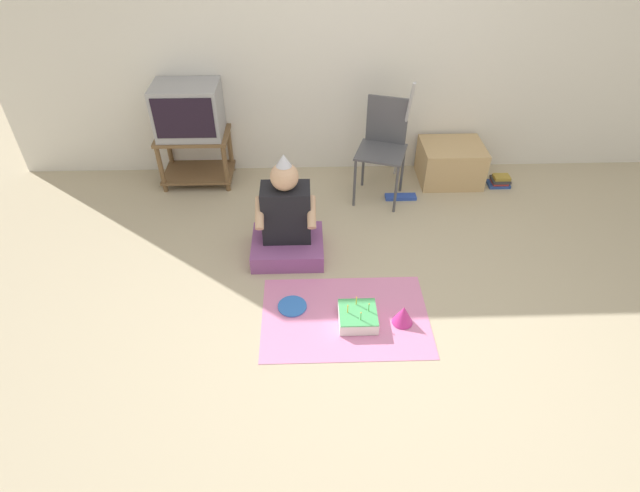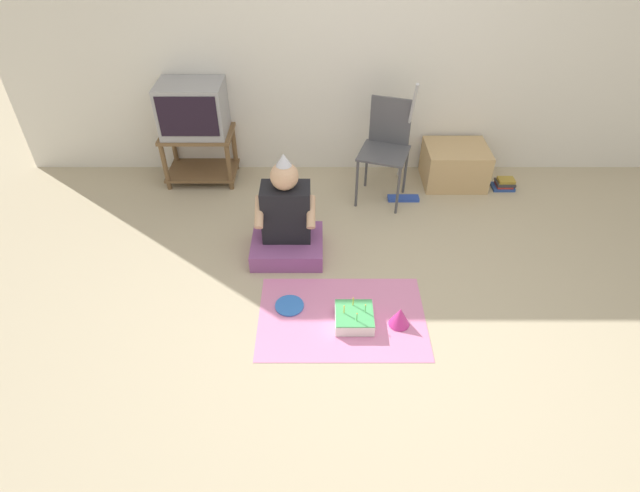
{
  "view_description": "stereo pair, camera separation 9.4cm",
  "coord_description": "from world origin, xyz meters",
  "px_view_note": "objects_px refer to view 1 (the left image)",
  "views": [
    {
      "loc": [
        -0.47,
        -2.31,
        2.53
      ],
      "look_at": [
        -0.38,
        0.37,
        0.35
      ],
      "focal_mm": 28.0,
      "sensor_mm": 36.0,
      "label": 1
    },
    {
      "loc": [
        -0.37,
        -2.31,
        2.53
      ],
      "look_at": [
        -0.38,
        0.37,
        0.35
      ],
      "focal_mm": 28.0,
      "sensor_mm": 36.0,
      "label": 2
    }
  ],
  "objects_px": {
    "folding_chair": "(383,142)",
    "cardboard_box_stack": "(450,163)",
    "tv": "(188,110)",
    "dust_mop": "(402,163)",
    "party_hat_blue": "(403,315)",
    "person_seated": "(287,223)",
    "book_pile": "(500,181)",
    "paper_plate": "(292,306)",
    "birthday_cake": "(358,317)"
  },
  "relations": [
    {
      "from": "folding_chair",
      "to": "cardboard_box_stack",
      "type": "distance_m",
      "value": 0.8
    },
    {
      "from": "tv",
      "to": "dust_mop",
      "type": "relative_size",
      "value": 0.53
    },
    {
      "from": "party_hat_blue",
      "to": "person_seated",
      "type": "bearing_deg",
      "value": 135.4
    },
    {
      "from": "book_pile",
      "to": "paper_plate",
      "type": "bearing_deg",
      "value": -141.55
    },
    {
      "from": "tv",
      "to": "birthday_cake",
      "type": "height_order",
      "value": "tv"
    },
    {
      "from": "cardboard_box_stack",
      "to": "book_pile",
      "type": "bearing_deg",
      "value": -14.96
    },
    {
      "from": "cardboard_box_stack",
      "to": "birthday_cake",
      "type": "distance_m",
      "value": 2.08
    },
    {
      "from": "tv",
      "to": "cardboard_box_stack",
      "type": "height_order",
      "value": "tv"
    },
    {
      "from": "dust_mop",
      "to": "birthday_cake",
      "type": "xyz_separation_m",
      "value": [
        -0.53,
        -1.59,
        -0.25
      ]
    },
    {
      "from": "birthday_cake",
      "to": "folding_chair",
      "type": "bearing_deg",
      "value": 77.89
    },
    {
      "from": "book_pile",
      "to": "person_seated",
      "type": "relative_size",
      "value": 0.23
    },
    {
      "from": "person_seated",
      "to": "tv",
      "type": "bearing_deg",
      "value": 128.07
    },
    {
      "from": "folding_chair",
      "to": "dust_mop",
      "type": "height_order",
      "value": "dust_mop"
    },
    {
      "from": "folding_chair",
      "to": "paper_plate",
      "type": "bearing_deg",
      "value": -118.65
    },
    {
      "from": "cardboard_box_stack",
      "to": "paper_plate",
      "type": "relative_size",
      "value": 2.81
    },
    {
      "from": "tv",
      "to": "party_hat_blue",
      "type": "distance_m",
      "value": 2.57
    },
    {
      "from": "folding_chair",
      "to": "book_pile",
      "type": "relative_size",
      "value": 4.42
    },
    {
      "from": "birthday_cake",
      "to": "paper_plate",
      "type": "relative_size",
      "value": 1.27
    },
    {
      "from": "folding_chair",
      "to": "person_seated",
      "type": "height_order",
      "value": "folding_chair"
    },
    {
      "from": "cardboard_box_stack",
      "to": "paper_plate",
      "type": "xyz_separation_m",
      "value": [
        -1.47,
        -1.66,
        -0.17
      ]
    },
    {
      "from": "book_pile",
      "to": "folding_chair",
      "type": "bearing_deg",
      "value": -174.87
    },
    {
      "from": "dust_mop",
      "to": "folding_chair",
      "type": "bearing_deg",
      "value": -175.67
    },
    {
      "from": "paper_plate",
      "to": "folding_chair",
      "type": "bearing_deg",
      "value": 61.35
    },
    {
      "from": "book_pile",
      "to": "paper_plate",
      "type": "relative_size",
      "value": 0.99
    },
    {
      "from": "folding_chair",
      "to": "dust_mop",
      "type": "bearing_deg",
      "value": 4.33
    },
    {
      "from": "dust_mop",
      "to": "person_seated",
      "type": "distance_m",
      "value": 1.31
    },
    {
      "from": "person_seated",
      "to": "cardboard_box_stack",
      "type": "bearing_deg",
      "value": 34.68
    },
    {
      "from": "cardboard_box_stack",
      "to": "party_hat_blue",
      "type": "distance_m",
      "value": 1.96
    },
    {
      "from": "party_hat_blue",
      "to": "paper_plate",
      "type": "relative_size",
      "value": 0.7
    },
    {
      "from": "person_seated",
      "to": "birthday_cake",
      "type": "height_order",
      "value": "person_seated"
    },
    {
      "from": "tv",
      "to": "paper_plate",
      "type": "xyz_separation_m",
      "value": [
        0.9,
        -1.71,
        -0.7
      ]
    },
    {
      "from": "party_hat_blue",
      "to": "paper_plate",
      "type": "xyz_separation_m",
      "value": [
        -0.74,
        0.16,
        -0.07
      ]
    },
    {
      "from": "party_hat_blue",
      "to": "paper_plate",
      "type": "height_order",
      "value": "party_hat_blue"
    },
    {
      "from": "dust_mop",
      "to": "birthday_cake",
      "type": "bearing_deg",
      "value": -108.26
    },
    {
      "from": "tv",
      "to": "paper_plate",
      "type": "height_order",
      "value": "tv"
    },
    {
      "from": "folding_chair",
      "to": "paper_plate",
      "type": "xyz_separation_m",
      "value": [
        -0.78,
        -1.43,
        -0.51
      ]
    },
    {
      "from": "party_hat_blue",
      "to": "paper_plate",
      "type": "bearing_deg",
      "value": 167.54
    },
    {
      "from": "tv",
      "to": "folding_chair",
      "type": "bearing_deg",
      "value": -9.42
    },
    {
      "from": "dust_mop",
      "to": "party_hat_blue",
      "type": "bearing_deg",
      "value": -97.95
    },
    {
      "from": "party_hat_blue",
      "to": "tv",
      "type": "bearing_deg",
      "value": 131.3
    },
    {
      "from": "birthday_cake",
      "to": "tv",
      "type": "bearing_deg",
      "value": 125.88
    },
    {
      "from": "paper_plate",
      "to": "person_seated",
      "type": "bearing_deg",
      "value": 93.84
    },
    {
      "from": "tv",
      "to": "book_pile",
      "type": "xyz_separation_m",
      "value": [
        2.83,
        -0.18,
        -0.66
      ]
    },
    {
      "from": "book_pile",
      "to": "paper_plate",
      "type": "height_order",
      "value": "book_pile"
    },
    {
      "from": "cardboard_box_stack",
      "to": "person_seated",
      "type": "bearing_deg",
      "value": -145.32
    },
    {
      "from": "cardboard_box_stack",
      "to": "party_hat_blue",
      "type": "height_order",
      "value": "cardboard_box_stack"
    },
    {
      "from": "cardboard_box_stack",
      "to": "party_hat_blue",
      "type": "xyz_separation_m",
      "value": [
        -0.73,
        -1.82,
        -0.1
      ]
    },
    {
      "from": "birthday_cake",
      "to": "book_pile",
      "type": "bearing_deg",
      "value": 48.51
    },
    {
      "from": "paper_plate",
      "to": "cardboard_box_stack",
      "type": "bearing_deg",
      "value": 48.37
    },
    {
      "from": "folding_chair",
      "to": "dust_mop",
      "type": "relative_size",
      "value": 0.82
    }
  ]
}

